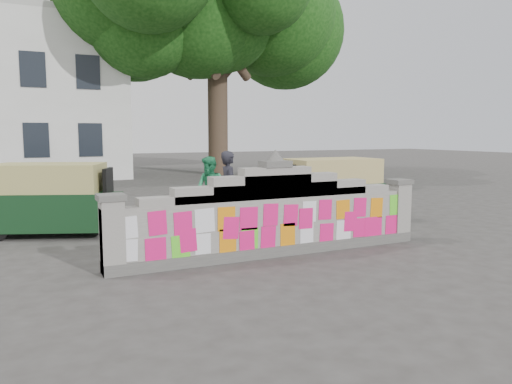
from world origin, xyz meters
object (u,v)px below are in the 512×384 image
(pedestrian, at_px, (210,190))
(cyclist_rider, at_px, (229,200))
(cyclist_bike, at_px, (229,215))
(rickshaw_right, at_px, (329,189))
(rickshaw_left, at_px, (53,198))

(pedestrian, bearing_deg, cyclist_rider, -30.41)
(cyclist_bike, distance_m, cyclist_rider, 0.34)
(pedestrian, bearing_deg, rickshaw_right, 47.45)
(cyclist_rider, distance_m, rickshaw_left, 4.02)
(cyclist_bike, bearing_deg, rickshaw_left, 66.58)
(cyclist_rider, relative_size, pedestrian, 0.97)
(cyclist_rider, height_order, pedestrian, pedestrian)
(rickshaw_left, relative_size, rickshaw_right, 1.01)
(cyclist_rider, bearing_deg, rickshaw_right, -69.71)
(pedestrian, xyz_separation_m, rickshaw_right, (2.95, -1.06, -0.01))
(cyclist_bike, bearing_deg, cyclist_rider, 0.00)
(cyclist_bike, bearing_deg, rickshaw_right, -69.71)
(rickshaw_left, bearing_deg, cyclist_rider, -7.84)
(cyclist_bike, height_order, cyclist_rider, cyclist_rider)
(cyclist_bike, relative_size, pedestrian, 1.09)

